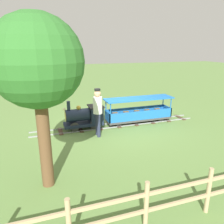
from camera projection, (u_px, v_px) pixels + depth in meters
ground_plane at (118, 125)px, 8.39m from camera, size 60.00×60.00×0.00m
track at (117, 125)px, 8.37m from camera, size 0.67×6.40×0.04m
locomotive at (85, 116)px, 7.87m from camera, size 0.63×1.45×1.05m
passenger_car at (139, 113)px, 8.53m from camera, size 0.73×2.70×0.97m
conductor_person at (98, 109)px, 7.11m from camera, size 0.30×0.30×1.62m
oak_tree_near at (37, 64)px, 4.04m from camera, size 1.78×1.78×3.53m
fence_section at (209, 189)px, 3.86m from camera, size 0.08×7.48×0.90m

